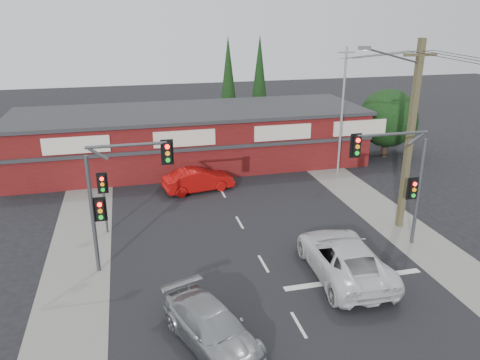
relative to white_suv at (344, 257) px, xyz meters
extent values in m
plane|color=black|center=(-3.20, 0.96, -0.87)|extent=(120.00, 120.00, 0.00)
cube|color=black|center=(-3.20, 5.96, -0.86)|extent=(14.00, 70.00, 0.01)
cube|color=gray|center=(-11.70, 5.96, -0.86)|extent=(3.00, 70.00, 0.02)
cube|color=gray|center=(5.30, 5.96, -0.86)|extent=(3.00, 70.00, 0.02)
cube|color=silver|center=(0.30, -0.54, -0.85)|extent=(6.50, 0.35, 0.01)
imported|color=silver|center=(0.00, 0.00, 0.00)|extent=(3.18, 6.37, 1.73)
imported|color=#95989A|center=(-6.58, -3.23, -0.16)|extent=(3.55, 5.28, 1.42)
imported|color=#B40C0B|center=(-4.65, 11.94, -0.11)|extent=(4.83, 2.40, 1.52)
cube|color=silver|center=(-3.20, -2.96, -0.85)|extent=(0.12, 1.60, 0.01)
cube|color=silver|center=(-3.20, 1.73, -0.85)|extent=(0.12, 1.60, 0.01)
cube|color=silver|center=(-3.20, 6.43, -0.85)|extent=(0.12, 1.60, 0.01)
cube|color=silver|center=(-3.20, 11.12, -0.85)|extent=(0.12, 1.60, 0.01)
cube|color=silver|center=(-3.20, 15.81, -0.85)|extent=(0.12, 1.60, 0.01)
cube|color=silver|center=(-3.20, 20.50, -0.85)|extent=(0.12, 1.60, 0.01)
cube|color=silver|center=(-3.20, 25.20, -0.85)|extent=(0.12, 1.60, 0.01)
cube|color=silver|center=(-3.20, 29.89, -0.85)|extent=(0.12, 1.60, 0.01)
cube|color=silver|center=(-3.20, 34.58, -0.85)|extent=(0.12, 1.60, 0.01)
cube|color=silver|center=(-3.20, 39.27, -0.85)|extent=(0.12, 1.60, 0.01)
cube|color=silver|center=(-3.20, 43.97, -0.85)|extent=(0.12, 1.60, 0.01)
cube|color=#531011|center=(-4.20, 17.96, 1.13)|extent=(26.00, 8.00, 4.00)
cube|color=#2D2D30|center=(-4.20, 17.96, 3.23)|extent=(26.40, 8.40, 0.25)
cube|color=beige|center=(-12.20, 13.91, 2.23)|extent=(4.20, 0.12, 1.10)
cube|color=beige|center=(-5.20, 13.91, 2.23)|extent=(4.20, 0.12, 1.10)
cube|color=beige|center=(1.80, 13.91, 2.23)|extent=(4.20, 0.12, 1.10)
cube|color=beige|center=(7.80, 13.91, 2.23)|extent=(4.20, 0.12, 1.10)
cube|color=#2D2D30|center=(-4.20, 13.86, 1.43)|extent=(26.00, 0.15, 0.25)
cylinder|color=#2D2116|center=(11.30, 15.96, 0.03)|extent=(0.50, 0.50, 1.80)
sphere|color=black|center=(11.30, 15.96, 2.33)|extent=(4.60, 4.60, 4.60)
sphere|color=black|center=(12.80, 16.96, 1.63)|extent=(3.40, 3.40, 3.40)
sphere|color=black|center=(10.00, 17.36, 1.43)|extent=(2.80, 2.80, 2.80)
cylinder|color=#2D2116|center=(0.30, 24.96, 0.13)|extent=(0.24, 0.24, 2.00)
cone|color=black|center=(0.30, 24.96, 4.63)|extent=(1.80, 1.80, 7.50)
cylinder|color=#2D2116|center=(3.80, 26.96, 0.13)|extent=(0.24, 0.24, 2.00)
cone|color=black|center=(3.80, 26.96, 4.63)|extent=(1.80, 1.80, 7.50)
cylinder|color=#47494C|center=(-10.70, 2.96, 1.88)|extent=(0.18, 0.18, 5.50)
cylinder|color=#47494C|center=(-9.00, 2.96, 4.98)|extent=(3.40, 0.14, 0.14)
cylinder|color=#47494C|center=(-10.19, 2.96, 4.68)|extent=(0.82, 0.14, 0.63)
cube|color=black|center=(-7.30, 2.96, 4.53)|extent=(0.32, 0.22, 0.95)
cube|color=black|center=(-7.30, 3.03, 4.53)|extent=(0.55, 0.04, 1.15)
cylinder|color=#FF0C07|center=(-7.30, 2.83, 4.83)|extent=(0.20, 0.06, 0.20)
cylinder|color=orange|center=(-7.30, 2.83, 4.53)|extent=(0.20, 0.06, 0.20)
cylinder|color=#0CE526|center=(-7.30, 2.83, 4.23)|extent=(0.20, 0.06, 0.20)
cube|color=black|center=(-10.35, 2.96, 2.13)|extent=(0.32, 0.22, 0.95)
cube|color=black|center=(-10.35, 3.03, 2.13)|extent=(0.55, 0.04, 1.15)
cylinder|color=#FF0C07|center=(-10.35, 2.83, 2.43)|extent=(0.20, 0.06, 0.20)
cylinder|color=orange|center=(-10.35, 2.83, 2.13)|extent=(0.20, 0.06, 0.20)
cylinder|color=#0CE526|center=(-10.35, 2.83, 1.83)|extent=(0.20, 0.06, 0.20)
cylinder|color=#47494C|center=(4.80, 1.96, 1.88)|extent=(0.18, 0.18, 5.50)
cylinder|color=#47494C|center=(3.00, 1.96, 4.98)|extent=(3.60, 0.14, 0.14)
cylinder|color=#47494C|center=(4.26, 1.96, 4.68)|extent=(0.82, 0.14, 0.63)
cube|color=black|center=(1.20, 1.96, 4.53)|extent=(0.32, 0.22, 0.95)
cube|color=black|center=(1.20, 2.03, 4.53)|extent=(0.55, 0.04, 1.15)
cylinder|color=#FF0C07|center=(1.20, 1.83, 4.83)|extent=(0.20, 0.06, 0.20)
cylinder|color=orange|center=(1.20, 1.83, 4.53)|extent=(0.20, 0.06, 0.20)
cylinder|color=#0CE526|center=(1.20, 1.83, 4.23)|extent=(0.20, 0.06, 0.20)
cube|color=black|center=(4.45, 1.96, 2.13)|extent=(0.32, 0.22, 0.95)
cube|color=black|center=(4.45, 2.03, 2.13)|extent=(0.55, 0.04, 1.15)
cylinder|color=#FF0C07|center=(4.45, 1.83, 2.43)|extent=(0.20, 0.06, 0.20)
cylinder|color=orange|center=(4.45, 1.83, 2.13)|extent=(0.20, 0.06, 0.20)
cylinder|color=#0CE526|center=(4.45, 1.83, 1.83)|extent=(0.20, 0.06, 0.20)
cylinder|color=#47494C|center=(-10.40, 6.96, 0.63)|extent=(0.12, 0.12, 3.00)
cube|color=black|center=(-10.40, 6.96, 1.93)|extent=(0.32, 0.22, 0.95)
cube|color=black|center=(-10.40, 7.03, 1.93)|extent=(0.55, 0.04, 1.15)
cylinder|color=#FF0C07|center=(-10.40, 6.83, 2.23)|extent=(0.20, 0.06, 0.20)
cylinder|color=orange|center=(-10.40, 6.83, 1.93)|extent=(0.20, 0.06, 0.20)
cylinder|color=#0CE526|center=(-10.40, 6.83, 1.63)|extent=(0.20, 0.06, 0.20)
cube|color=brown|center=(5.30, 3.96, 4.13)|extent=(0.30, 0.30, 10.00)
cube|color=brown|center=(5.30, 3.96, 8.33)|extent=(1.80, 0.14, 0.14)
cylinder|color=#47494C|center=(3.70, 3.81, 8.33)|extent=(3.23, 0.39, 0.89)
cube|color=slate|center=(2.10, 3.66, 8.73)|extent=(0.55, 0.25, 0.18)
cylinder|color=silver|center=(2.10, 3.66, 8.63)|extent=(0.28, 0.28, 0.05)
cylinder|color=gray|center=(5.80, 12.96, 3.63)|extent=(0.16, 0.16, 9.00)
cube|color=gray|center=(5.80, 12.96, 7.73)|extent=(1.20, 0.10, 0.10)
cylinder|color=black|center=(4.95, 8.46, 7.93)|extent=(0.73, 9.01, 1.22)
cylinder|color=black|center=(5.55, 8.46, 7.93)|extent=(0.52, 9.00, 1.22)
cylinder|color=black|center=(6.14, 8.46, 7.93)|extent=(0.31, 9.00, 1.22)
camera|label=1|loc=(-8.90, -16.78, 10.33)|focal=35.00mm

